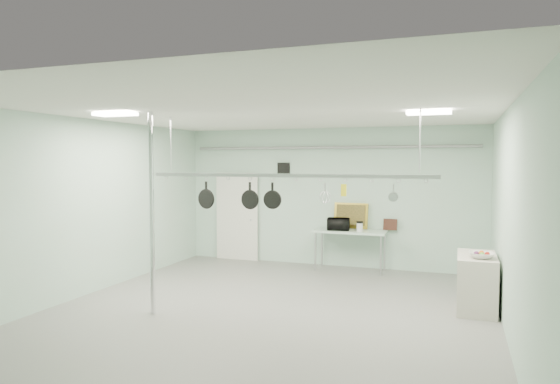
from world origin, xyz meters
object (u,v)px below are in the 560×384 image
at_px(pot_rack, 284,174).
at_px(prep_table, 350,233).
at_px(side_cabinet, 476,282).
at_px(skillet_mid, 250,195).
at_px(coffee_canister, 360,227).
at_px(skillet_right, 272,195).
at_px(skillet_left, 206,195).
at_px(fruit_bowl, 482,255).
at_px(chrome_pole, 152,214).
at_px(microwave, 338,224).

bearing_deg(pot_rack, prep_table, 83.09).
relative_size(side_cabinet, skillet_mid, 2.77).
xyz_separation_m(side_cabinet, coffee_canister, (-2.31, 2.01, 0.55)).
bearing_deg(prep_table, skillet_right, -100.40).
height_order(prep_table, coffee_canister, coffee_canister).
bearing_deg(skillet_right, skillet_left, 176.69).
height_order(side_cabinet, skillet_left, skillet_left).
xyz_separation_m(pot_rack, skillet_left, (-1.42, 0.00, -0.38)).
xyz_separation_m(side_cabinet, skillet_mid, (-3.55, -1.10, 1.42)).
relative_size(side_cabinet, skillet_left, 2.58).
xyz_separation_m(fruit_bowl, skillet_right, (-3.22, -0.83, 0.93)).
bearing_deg(pot_rack, chrome_pole, -154.65).
height_order(chrome_pole, side_cabinet, chrome_pole).
height_order(chrome_pole, coffee_canister, chrome_pole).
bearing_deg(fruit_bowl, skillet_mid, -167.13).
distance_m(chrome_pole, skillet_mid, 1.60).
relative_size(pot_rack, skillet_mid, 11.09).
height_order(prep_table, microwave, microwave).
distance_m(fruit_bowl, skillet_left, 4.59).
bearing_deg(prep_table, microwave, -160.02).
bearing_deg(coffee_canister, chrome_pole, -122.39).
distance_m(fruit_bowl, skillet_mid, 3.82).
distance_m(microwave, skillet_left, 3.66).
bearing_deg(skillet_mid, pot_rack, 5.18).
relative_size(chrome_pole, side_cabinet, 2.67).
xyz_separation_m(coffee_canister, fruit_bowl, (2.36, -2.29, -0.05)).
distance_m(side_cabinet, pot_rack, 3.62).
height_order(coffee_canister, fruit_bowl, coffee_canister).
distance_m(chrome_pole, skillet_left, 1.05).
xyz_separation_m(coffee_canister, skillet_left, (-2.06, -3.11, 0.85)).
height_order(prep_table, fruit_bowl, fruit_bowl).
height_order(fruit_bowl, skillet_left, skillet_left).
distance_m(pot_rack, skillet_left, 1.46).
bearing_deg(pot_rack, coffee_canister, 78.29).
xyz_separation_m(side_cabinet, fruit_bowl, (0.06, -0.27, 0.50)).
bearing_deg(skillet_left, pot_rack, 10.42).
relative_size(fruit_bowl, skillet_left, 0.84).
bearing_deg(fruit_bowl, skillet_left, -169.44).
distance_m(coffee_canister, skillet_left, 3.83).
distance_m(prep_table, fruit_bowl, 3.60).
height_order(coffee_canister, skillet_left, skillet_left).
relative_size(prep_table, skillet_left, 3.45).
xyz_separation_m(microwave, fruit_bowl, (2.86, -2.39, -0.09)).
bearing_deg(chrome_pole, side_cabinet, 22.41).
bearing_deg(coffee_canister, side_cabinet, -41.12).
bearing_deg(prep_table, skillet_left, -118.81).
distance_m(skillet_mid, skillet_right, 0.40).
relative_size(chrome_pole, prep_table, 2.00).
bearing_deg(coffee_canister, microwave, 168.72).
bearing_deg(side_cabinet, skillet_right, -160.78).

